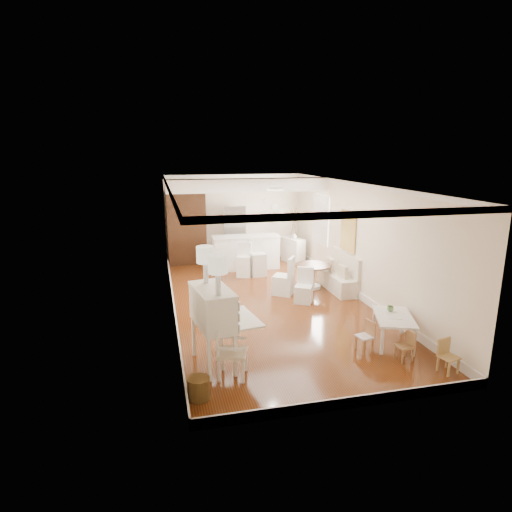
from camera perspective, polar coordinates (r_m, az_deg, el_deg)
name	(u,v)px	position (r m, az deg, el deg)	size (l,w,h in m)	color
room	(267,218)	(10.16, 1.49, 5.04)	(9.00, 9.04, 2.82)	brown
secretary_bureau	(213,327)	(7.21, -5.76, -9.45)	(1.07, 1.09, 1.37)	white
gustavian_armchair	(232,352)	(6.97, -3.16, -12.62)	(0.49, 0.49, 0.86)	white
wicker_basket	(199,388)	(6.57, -7.65, -17.09)	(0.33, 0.33, 0.33)	brown
kids_table	(393,330)	(8.53, 17.80, -9.33)	(0.66, 1.09, 0.55)	white
kids_chair_a	(405,346)	(7.95, 19.21, -11.24)	(0.26, 0.26, 0.53)	#A5794B
kids_chair_b	(365,336)	(8.09, 14.32, -10.30)	(0.27, 0.27, 0.56)	tan
kids_chair_c	(449,356)	(7.79, 24.33, -12.11)	(0.27, 0.27, 0.57)	tan
banquette	(338,272)	(11.28, 10.85, -2.08)	(0.52, 1.60, 0.98)	silver
dining_table	(313,276)	(11.36, 7.59, -2.72)	(0.94, 0.94, 0.64)	#4F2D19
slip_chair_near	(304,286)	(10.25, 6.40, -3.97)	(0.39, 0.41, 0.83)	white
slip_chair_far	(283,276)	(10.78, 3.66, -2.63)	(0.46, 0.48, 0.97)	white
breakfast_counter	(246,252)	(13.11, -1.37, 0.50)	(2.05, 0.65, 1.03)	white
bar_stool_left	(244,260)	(12.27, -1.63, -0.55)	(0.39, 0.39, 0.97)	white
bar_stool_right	(257,258)	(12.35, 0.20, -0.25)	(0.43, 0.43, 1.06)	silver
pantry_cabinet	(187,228)	(13.80, -9.25, 3.69)	(1.20, 0.60, 2.30)	#381E11
fridge	(245,233)	(14.07, -1.46, 3.03)	(0.75, 0.65, 1.80)	silver
sideboard	(293,250)	(13.95, 4.97, 0.76)	(0.37, 0.83, 0.79)	silver
pencil_cup	(390,309)	(8.63, 17.47, -6.72)	(0.12, 0.12, 0.10)	#639758
branch_vase	(294,236)	(13.84, 5.13, 2.70)	(0.17, 0.17, 0.18)	white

